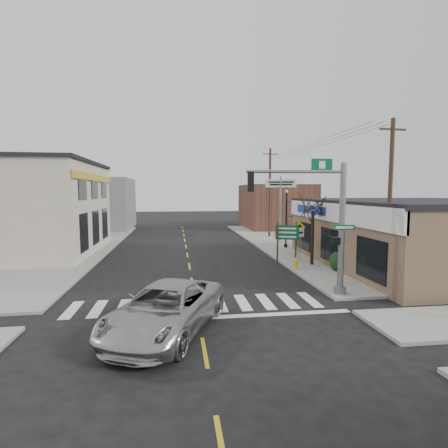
{
  "coord_description": "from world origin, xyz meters",
  "views": [
    {
      "loc": [
        -0.78,
        -13.96,
        4.76
      ],
      "look_at": [
        2.05,
        6.74,
        2.8
      ],
      "focal_mm": 28.0,
      "sensor_mm": 36.0,
      "label": 1
    }
  ],
  "objects": [
    {
      "name": "utility_pole_near",
      "position": [
        9.5,
        1.76,
        4.29
      ],
      "size": [
        1.41,
        0.21,
        8.11
      ],
      "rotation": [
        0.0,
        0.0,
        0.07
      ],
      "color": "#453022",
      "rests_on": "sidewalk_right"
    },
    {
      "name": "left_building",
      "position": [
        -13.0,
        14.0,
        3.4
      ],
      "size": [
        12.0,
        12.0,
        6.8
      ],
      "primitive_type": "cube",
      "color": "beige",
      "rests_on": "ground"
    },
    {
      "name": "traffic_signal_pole",
      "position": [
        5.85,
        0.73,
        3.74
      ],
      "size": [
        4.78,
        0.38,
        6.06
      ],
      "rotation": [
        0.0,
        0.0,
        -0.1
      ],
      "color": "slate",
      "rests_on": "sidewalk_right"
    },
    {
      "name": "crosswalk",
      "position": [
        0.0,
        0.4,
        0.01
      ],
      "size": [
        11.0,
        2.2,
        0.01
      ],
      "primitive_type": "cube",
      "color": "silver",
      "rests_on": "ground"
    },
    {
      "name": "guide_sign",
      "position": [
        6.3,
        7.68,
        1.85
      ],
      "size": [
        1.51,
        0.13,
        2.64
      ],
      "rotation": [
        0.0,
        0.0,
        -0.36
      ],
      "color": "#493322",
      "rests_on": "sidewalk_right"
    },
    {
      "name": "shrub_back",
      "position": [
        11.0,
        6.8,
        0.52
      ],
      "size": [
        1.04,
        1.04,
        0.78
      ],
      "primitive_type": "ellipsoid",
      "color": "#153217",
      "rests_on": "sidewalk_right"
    },
    {
      "name": "lamp_post",
      "position": [
        8.24,
        13.71,
        2.89
      ],
      "size": [
        0.62,
        0.48,
        4.74
      ],
      "rotation": [
        0.0,
        0.0,
        0.28
      ],
      "color": "black",
      "rests_on": "sidewalk_right"
    },
    {
      "name": "bare_tree",
      "position": [
        7.72,
        6.95,
        4.15
      ],
      "size": [
        2.55,
        2.55,
        5.11
      ],
      "rotation": [
        0.0,
        0.0,
        0.14
      ],
      "color": "black",
      "rests_on": "sidewalk_right"
    },
    {
      "name": "bldg_distant_right",
      "position": [
        12.0,
        30.0,
        2.8
      ],
      "size": [
        8.0,
        10.0,
        5.6
      ],
      "primitive_type": "cube",
      "color": "brown",
      "rests_on": "ground"
    },
    {
      "name": "bldg_distant_left",
      "position": [
        -11.0,
        32.0,
        3.2
      ],
      "size": [
        9.0,
        10.0,
        6.4
      ],
      "primitive_type": "cube",
      "color": "slate",
      "rests_on": "ground"
    },
    {
      "name": "shrub_front",
      "position": [
        8.78,
        5.09,
        0.65
      ],
      "size": [
        1.38,
        1.38,
        1.03
      ],
      "primitive_type": "ellipsoid",
      "color": "#1C3E1D",
      "rests_on": "sidewalk_right"
    },
    {
      "name": "fire_hydrant",
      "position": [
        6.3,
        5.86,
        0.49
      ],
      "size": [
        0.21,
        0.21,
        0.67
      ],
      "rotation": [
        0.0,
        0.0,
        -0.12
      ],
      "color": "gold",
      "rests_on": "sidewalk_right"
    },
    {
      "name": "center_line",
      "position": [
        0.0,
        8.0,
        0.01
      ],
      "size": [
        0.12,
        56.0,
        0.01
      ],
      "primitive_type": "cube",
      "color": "gold",
      "rests_on": "ground"
    },
    {
      "name": "dance_center_sign",
      "position": [
        8.77,
        17.33,
        4.72
      ],
      "size": [
        2.83,
        0.18,
        6.01
      ],
      "rotation": [
        0.0,
        0.0,
        -0.37
      ],
      "color": "gray",
      "rests_on": "sidewalk_right"
    },
    {
      "name": "utility_pole_far",
      "position": [
        8.68,
        20.72,
        4.72
      ],
      "size": [
        1.56,
        0.23,
        8.96
      ],
      "rotation": [
        0.0,
        0.0,
        0.01
      ],
      "color": "#3E2D1B",
      "rests_on": "sidewalk_right"
    },
    {
      "name": "ped_crossing_sign",
      "position": [
        7.67,
        9.36,
        1.93
      ],
      "size": [
        1.02,
        0.07,
        2.61
      ],
      "rotation": [
        0.0,
        0.0,
        0.06
      ],
      "color": "gray",
      "rests_on": "sidewalk_right"
    },
    {
      "name": "ground",
      "position": [
        0.0,
        0.0,
        0.0
      ],
      "size": [
        140.0,
        140.0,
        0.0
      ],
      "primitive_type": "plane",
      "color": "black",
      "rests_on": "ground"
    },
    {
      "name": "suv",
      "position": [
        -1.17,
        -2.36,
        0.81
      ],
      "size": [
        4.8,
        6.41,
        1.62
      ],
      "primitive_type": "imported",
      "rotation": [
        0.0,
        0.0,
        -0.41
      ],
      "color": "#A5A8AA",
      "rests_on": "ground"
    },
    {
      "name": "thrift_store",
      "position": [
        14.5,
        6.0,
        2.0
      ],
      "size": [
        12.0,
        14.0,
        4.0
      ],
      "primitive_type": "cube",
      "color": "brown",
      "rests_on": "ground"
    },
    {
      "name": "sidewalk_left",
      "position": [
        -9.0,
        13.0,
        0.07
      ],
      "size": [
        6.0,
        38.0,
        0.13
      ],
      "primitive_type": "cube",
      "color": "gray",
      "rests_on": "ground"
    },
    {
      "name": "sidewalk_right",
      "position": [
        9.0,
        13.0,
        0.07
      ],
      "size": [
        6.0,
        38.0,
        0.13
      ],
      "primitive_type": "cube",
      "color": "gray",
      "rests_on": "ground"
    }
  ]
}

